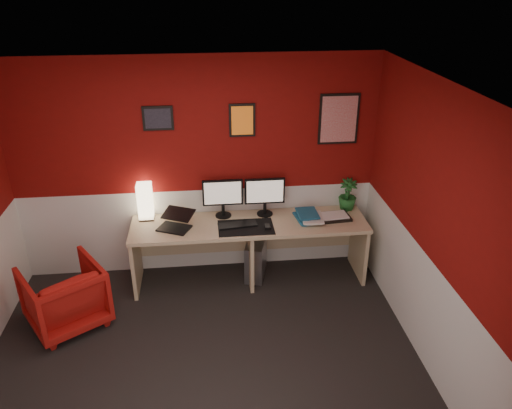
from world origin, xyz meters
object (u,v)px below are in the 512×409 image
potted_plant (348,194)px  desk (250,251)px  monitor_right (265,191)px  armchair (65,296)px  zen_tray (334,217)px  shoji_lamp (145,202)px  pc_tower (256,258)px  laptop (174,220)px  monitor_left (223,193)px

potted_plant → desk: bearing=-168.9°
monitor_right → potted_plant: size_ratio=1.57×
armchair → potted_plant: bearing=161.9°
zen_tray → potted_plant: bearing=46.5°
desk → shoji_lamp: bearing=168.3°
zen_tray → pc_tower: 1.02m
zen_tray → monitor_right: bearing=166.7°
shoji_lamp → potted_plant: size_ratio=1.09×
monitor_right → armchair: monitor_right is taller
shoji_lamp → monitor_right: 1.33m
laptop → shoji_lamp: bearing=163.1°
laptop → potted_plant: potted_plant is taller
desk → pc_tower: desk is taller
desk → monitor_left: (-0.28, 0.20, 0.66)m
zen_tray → pc_tower: size_ratio=0.78×
monitor_left → pc_tower: 0.88m
potted_plant → zen_tray: bearing=-133.5°
desk → potted_plant: 1.30m
monitor_right → zen_tray: (0.76, -0.18, -0.28)m
zen_tray → laptop: bearing=-178.0°
potted_plant → armchair: potted_plant is taller
monitor_left → pc_tower: bearing=-19.5°
shoji_lamp → pc_tower: bearing=-7.5°
shoji_lamp → laptop: 0.43m
desk → shoji_lamp: size_ratio=6.50×
laptop → pc_tower: laptop is taller
monitor_left → armchair: monitor_left is taller
desk → monitor_left: monitor_left is taller
monitor_right → desk: bearing=-135.2°
monitor_left → armchair: 1.94m
zen_tray → armchair: (-2.86, -0.60, -0.42)m
desk → zen_tray: zen_tray is taller
desk → armchair: (-1.91, -0.59, -0.04)m
laptop → monitor_left: bearing=50.0°
laptop → pc_tower: size_ratio=0.73×
shoji_lamp → pc_tower: size_ratio=0.89×
pc_tower → armchair: bearing=-147.1°
desk → armchair: desk is taller
armchair → monitor_left: bearing=172.8°
shoji_lamp → potted_plant: 2.29m
zen_tray → armchair: size_ratio=0.49×
monitor_left → armchair: bearing=-154.2°
shoji_lamp → pc_tower: (1.21, -0.16, -0.70)m
potted_plant → monitor_left: bearing=-178.9°
monitor_left → potted_plant: size_ratio=1.57×
laptop → armchair: (-1.09, -0.54, -0.51)m
potted_plant → armchair: 3.23m
laptop → monitor_left: 0.62m
shoji_lamp → monitor_left: size_ratio=0.69×
potted_plant → armchair: size_ratio=0.51×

